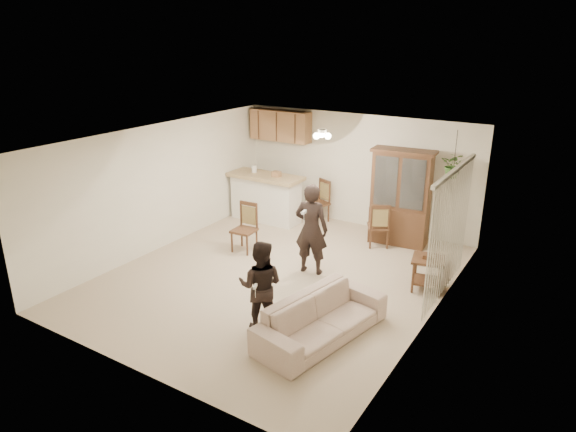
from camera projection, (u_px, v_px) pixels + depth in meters
The scene contains 23 objects.
floor at pixel (278, 277), 9.22m from camera, with size 6.50×6.50×0.00m, color tan.
ceiling at pixel (277, 139), 8.37m from camera, with size 5.50×6.50×0.02m, color silver.
wall_back at pixel (357, 170), 11.39m from camera, with size 5.50×0.02×2.50m, color silver.
wall_front at pixel (130, 285), 6.20m from camera, with size 5.50×0.02×2.50m, color silver.
wall_left at pixel (161, 187), 10.17m from camera, with size 0.02×6.50×2.50m, color silver.
wall_right at pixel (436, 244), 7.42m from camera, with size 0.02×6.50×2.50m, color silver.
breakfast_bar at pixel (266, 199), 11.85m from camera, with size 1.60×0.55×1.00m, color white.
bar_top at pixel (265, 176), 11.66m from camera, with size 1.75×0.70×0.08m, color tan.
upper_cabinets at pixel (280, 126), 11.91m from camera, with size 1.50×0.34×0.70m, color brown.
vertical_blinds at pixel (449, 233), 8.21m from camera, with size 0.06×2.30×2.10m, color beige, non-canonical shape.
ceiling_fixture at pixel (322, 134), 9.27m from camera, with size 0.36×0.36×0.20m, color beige, non-canonical shape.
hanging_plant at pixel (454, 165), 9.36m from camera, with size 0.43×0.37×0.48m, color #365D25.
plant_cord at pixel (456, 148), 9.25m from camera, with size 0.01×0.01×0.65m, color black.
sofa at pixel (322, 314), 7.27m from camera, with size 1.87×0.73×0.73m, color beige.
adult at pixel (311, 226), 9.11m from camera, with size 0.66×0.43×1.80m, color black.
child at pixel (261, 287), 7.40m from camera, with size 0.66×0.51×1.35m, color black.
china_hutch at pixel (401, 198), 10.39m from camera, with size 1.29×0.59×1.97m.
side_table at pixel (427, 273), 8.67m from camera, with size 0.62×0.62×0.64m.
chair_bar at pixel (244, 238), 10.22m from camera, with size 0.46×0.46×0.98m.
chair_hutch_left at pixel (318, 210), 11.86m from camera, with size 0.56×0.56×0.97m.
chair_hutch_right at pixel (378, 233), 10.48m from camera, with size 0.56×0.56×0.94m.
controller_adult at pixel (304, 212), 8.64m from camera, with size 0.04×0.14×0.04m, color white.
controller_child at pixel (255, 286), 7.04m from camera, with size 0.04×0.12×0.04m, color white.
Camera 1 is at (4.56, -6.95, 4.13)m, focal length 32.00 mm.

